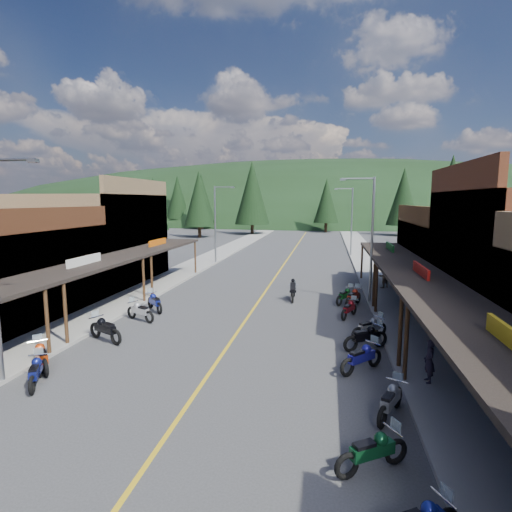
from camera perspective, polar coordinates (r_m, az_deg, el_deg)
The scene contains 38 objects.
ground at distance 19.48m, azimuth -3.34°, elevation -11.76°, with size 220.00×220.00×0.00m, color #38383A.
centerline at distance 38.63m, azimuth 3.58°, elevation -1.83°, with size 0.15×90.00×0.01m, color gold.
sidewalk_west at distance 40.53m, azimuth -8.73°, elevation -1.35°, with size 3.40×94.00×0.15m, color gray.
sidewalk_east at distance 38.63m, azimuth 16.52°, elevation -2.04°, with size 3.40×94.00×0.15m, color gray.
shop_west_2 at distance 26.91m, azimuth -32.24°, elevation -1.90°, with size 10.90×9.00×6.20m.
shop_west_3 at distance 34.43m, azimuth -21.64°, elevation 2.32°, with size 10.90×10.20×8.20m.
shop_east_3 at distance 30.88m, azimuth 27.84°, elevation -0.47°, with size 10.90×10.20×6.20m.
streetlight_1 at distance 41.44m, azimuth -5.67°, elevation 5.01°, with size 2.16×0.18×8.00m.
streetlight_2 at distance 26.04m, azimuth 15.94°, elevation 3.02°, with size 2.16×0.18×8.00m.
streetlight_3 at distance 47.94m, azimuth 13.34°, elevation 5.24°, with size 2.16×0.18×8.00m.
ridge_hill at distance 153.03m, azimuth 8.56°, elevation 5.43°, with size 310.00×140.00×60.00m, color black.
pine_0 at distance 91.30m, azimuth -19.06°, elevation 7.49°, with size 5.04×5.04×11.00m.
pine_1 at distance 92.28m, azimuth -7.81°, elevation 8.32°, with size 5.88×5.88×12.50m.
pine_2 at distance 77.18m, azimuth -0.55°, elevation 9.03°, with size 6.72×6.72×14.00m.
pine_3 at distance 83.82m, azimuth 10.02°, elevation 7.79°, with size 5.04×5.04×11.00m.
pine_4 at distance 79.02m, azimuth 20.32°, elevation 7.97°, with size 5.88×5.88×12.50m.
pine_5 at distance 94.61m, azimuth 28.73°, elevation 7.87°, with size 6.72×6.72×14.00m.
pine_7 at distance 100.61m, azimuth -11.13°, elevation 8.21°, with size 5.88×5.88×12.50m.
pine_8 at distance 63.53m, azimuth -14.44°, elevation 7.19°, with size 4.48×4.48×10.00m.
pine_9 at distance 65.83m, azimuth 27.76°, elevation 6.90°, with size 4.93×4.93×10.80m.
pine_10 at distance 71.40m, azimuth -8.15°, elevation 8.07°, with size 5.38×5.38×11.60m.
pine_11 at distance 57.99m, azimuth 26.10°, elevation 7.78°, with size 5.82×5.82×12.40m.
bike_west_5 at distance 16.72m, azimuth -28.96°, elevation -14.10°, with size 0.67×2.00×1.15m, color navy, non-canonical shape.
bike_west_6 at distance 17.99m, azimuth -28.33°, elevation -12.37°, with size 0.72×2.15×1.23m, color #CA3C0E, non-canonical shape.
bike_west_7 at distance 20.20m, azimuth -20.76°, elevation -9.58°, with size 0.77×2.31×1.32m, color black, non-canonical shape.
bike_west_8 at distance 22.92m, azimuth -16.23°, elevation -7.45°, with size 0.70×2.10×1.20m, color #AAA9AF, non-canonical shape.
bike_west_9 at distance 24.62m, azimuth -14.28°, elevation -6.26°, with size 0.73×2.18×1.25m, color navy, non-canonical shape.
bike_east_4 at distance 11.11m, azimuth 16.28°, elevation -24.99°, with size 0.68×2.05×1.17m, color #0B391C, non-canonical shape.
bike_east_5 at distance 13.49m, azimuth 18.65°, elevation -18.82°, with size 0.68×2.05×1.17m, color gray, non-canonical shape.
bike_east_6 at distance 16.32m, azimuth 14.85°, elevation -13.66°, with size 0.73×2.20×1.26m, color navy, non-canonical shape.
bike_east_7 at distance 18.60m, azimuth 15.41°, elevation -10.93°, with size 0.74×2.23×1.27m, color black, non-canonical shape.
bike_east_8 at distance 20.05m, azimuth 15.90°, elevation -9.69°, with size 0.69×2.08×1.19m, color gray, non-canonical shape.
bike_east_9 at distance 23.23m, azimuth 13.17°, elevation -7.24°, with size 0.65×1.96×1.12m, color maroon, non-canonical shape.
bike_east_10 at distance 25.68m, azimuth 13.73°, elevation -5.61°, with size 0.75×2.25×1.28m, color maroon, non-canonical shape.
bike_east_11 at distance 26.17m, azimuth 12.64°, elevation -5.43°, with size 0.69×2.08×1.19m, color #0C3C14, non-canonical shape.
rider_on_bike at distance 26.49m, azimuth 5.32°, elevation -5.07°, with size 0.77×2.04×1.53m.
pedestrian_east_a at distance 15.83m, azimuth 23.51°, elevation -13.59°, with size 0.57×0.37×1.56m, color #272030.
pedestrian_east_b at distance 30.88m, azimuth 17.72°, elevation -2.76°, with size 0.85×0.49×1.75m, color brown.
Camera 1 is at (4.32, -17.82, 6.57)m, focal length 28.00 mm.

